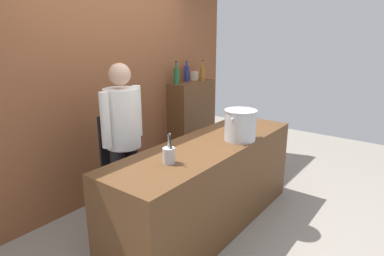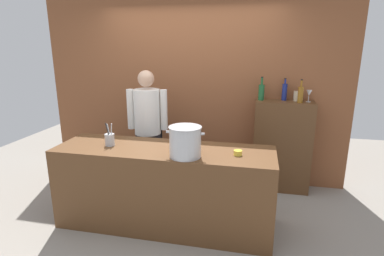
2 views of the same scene
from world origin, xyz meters
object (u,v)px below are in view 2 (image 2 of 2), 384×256
object	(u,v)px
butter_jar	(238,153)
wine_bottle_cobalt	(284,92)
stockpot_large	(185,142)
wine_glass_tall	(309,93)
chef	(148,124)
spice_tin_cream	(297,96)
utensil_crock	(110,139)
wine_bottle_amber	(301,94)
wine_bottle_green	(261,92)

from	to	relation	value
butter_jar	wine_bottle_cobalt	size ratio (longest dim) A/B	0.29
stockpot_large	wine_glass_tall	size ratio (longest dim) A/B	2.46
chef	butter_jar	xyz separation A→B (m)	(1.23, -0.76, -0.04)
stockpot_large	spice_tin_cream	world-z (taller)	spice_tin_cream
utensil_crock	wine_bottle_cobalt	distance (m)	2.33
wine_bottle_amber	wine_glass_tall	world-z (taller)	wine_bottle_amber
wine_bottle_amber	wine_bottle_green	size ratio (longest dim) A/B	0.95
utensil_crock	wine_bottle_amber	xyz separation A→B (m)	(2.09, 1.15, 0.39)
utensil_crock	spice_tin_cream	xyz separation A→B (m)	(2.06, 1.27, 0.34)
wine_bottle_green	spice_tin_cream	xyz separation A→B (m)	(0.46, 0.04, -0.05)
butter_jar	stockpot_large	bearing A→B (deg)	-163.95
butter_jar	chef	bearing A→B (deg)	148.15
chef	spice_tin_cream	distance (m)	2.00
butter_jar	wine_bottle_green	world-z (taller)	wine_bottle_green
wine_bottle_amber	spice_tin_cream	distance (m)	0.14
utensil_crock	wine_bottle_cobalt	world-z (taller)	wine_bottle_cobalt
utensil_crock	wine_bottle_green	xyz separation A→B (m)	(1.60, 1.24, 0.39)
utensil_crock	wine_glass_tall	distance (m)	2.55
wine_glass_tall	wine_bottle_green	bearing A→B (deg)	179.07
chef	wine_bottle_amber	size ratio (longest dim) A/B	5.58
utensil_crock	wine_bottle_green	world-z (taller)	wine_bottle_green
wine_bottle_cobalt	butter_jar	bearing A→B (deg)	-111.13
stockpot_large	wine_glass_tall	distance (m)	1.94
butter_jar	utensil_crock	bearing A→B (deg)	179.24
stockpot_large	wine_bottle_amber	xyz separation A→B (m)	(1.20, 1.31, 0.31)
butter_jar	wine_bottle_cobalt	xyz separation A→B (m)	(0.51, 1.31, 0.44)
chef	wine_bottle_cobalt	bearing A→B (deg)	-168.06
utensil_crock	wine_bottle_cobalt	bearing A→B (deg)	34.29
chef	wine_glass_tall	world-z (taller)	chef
wine_glass_tall	stockpot_large	bearing A→B (deg)	-133.29
stockpot_large	wine_bottle_green	distance (m)	1.60
wine_bottle_cobalt	utensil_crock	bearing A→B (deg)	-145.71
butter_jar	wine_glass_tall	size ratio (longest dim) A/B	0.54
utensil_crock	butter_jar	size ratio (longest dim) A/B	3.08
stockpot_large	wine_glass_tall	world-z (taller)	wine_glass_tall
butter_jar	wine_glass_tall	bearing A→B (deg)	57.08
butter_jar	wine_bottle_cobalt	distance (m)	1.47
chef	stockpot_large	distance (m)	1.16
wine_bottle_amber	butter_jar	bearing A→B (deg)	-120.84
stockpot_large	wine_bottle_green	bearing A→B (deg)	63.11
wine_bottle_amber	chef	bearing A→B (deg)	-168.16
wine_bottle_cobalt	spice_tin_cream	distance (m)	0.17
wine_bottle_green	wine_bottle_cobalt	xyz separation A→B (m)	(0.30, 0.06, 0.00)
wine_bottle_green	butter_jar	bearing A→B (deg)	-99.35
utensil_crock	wine_bottle_amber	bearing A→B (deg)	28.77
utensil_crock	chef	bearing A→B (deg)	77.45
wine_glass_tall	utensil_crock	bearing A→B (deg)	-150.79
chef	utensil_crock	size ratio (longest dim) A/B	6.38
wine_bottle_amber	stockpot_large	bearing A→B (deg)	-132.49
utensil_crock	wine_bottle_amber	distance (m)	2.41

